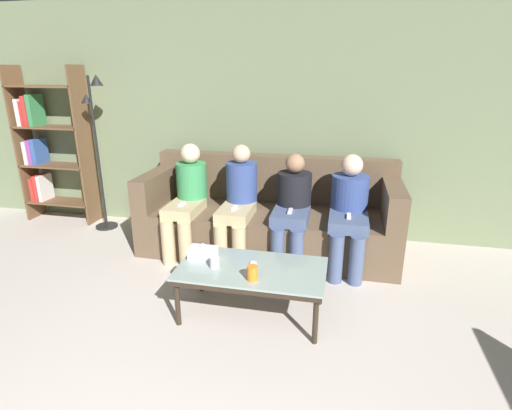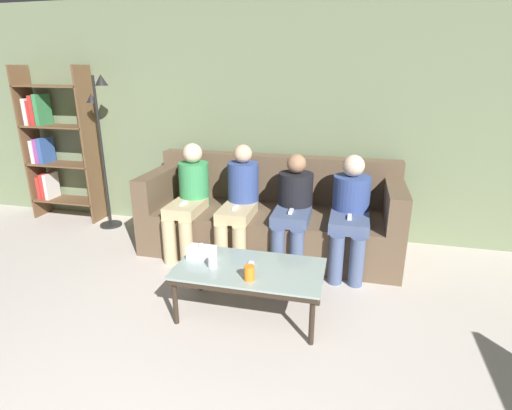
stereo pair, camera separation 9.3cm
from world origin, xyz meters
name	(u,v)px [view 2 (the right image)]	position (x,y,z in m)	size (l,w,h in m)	color
wall_back	(282,121)	(0.00, 3.77, 1.30)	(12.00, 0.06, 2.60)	#707F5B
couch	(271,218)	(0.00, 3.24, 0.34)	(2.62, 0.95, 0.96)	brown
coffee_table	(250,272)	(0.10, 1.98, 0.37)	(1.13, 0.61, 0.41)	#8C9E99
cup_near_left	(213,262)	(-0.18, 1.92, 0.45)	(0.07, 0.07, 0.09)	silver
cup_near_right	(249,273)	(0.14, 1.79, 0.46)	(0.08, 0.08, 0.11)	orange
tissue_box	(202,252)	(-0.32, 2.04, 0.46)	(0.22, 0.12, 0.13)	white
game_remote	(250,266)	(0.10, 1.98, 0.42)	(0.04, 0.15, 0.02)	white
bookshelf	(53,145)	(-2.86, 3.54, 0.95)	(0.89, 0.32, 1.90)	brown
standing_lamp	(102,137)	(-2.05, 3.40, 1.10)	(0.31, 0.26, 1.79)	black
seated_person_left_end	(190,195)	(-0.81, 2.99, 0.61)	(0.32, 0.70, 1.13)	tan
seated_person_mid_left	(240,199)	(-0.27, 2.99, 0.61)	(0.31, 0.70, 1.14)	tan
seated_person_mid_right	(293,205)	(0.27, 3.00, 0.59)	(0.34, 0.68, 1.07)	#47567A
seated_person_right_end	(350,209)	(0.81, 3.00, 0.60)	(0.35, 0.73, 1.09)	#47567A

